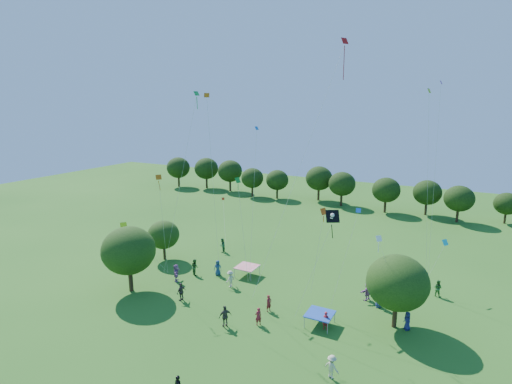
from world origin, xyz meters
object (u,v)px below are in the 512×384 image
object	(u,v)px
near_tree_north	(163,235)
red_high_kite	(327,95)
near_tree_west	(129,250)
tent_blue	(320,314)
pirate_kite	(332,218)
tent_red_stripe	(247,267)
near_tree_east	(397,283)

from	to	relation	value
near_tree_north	red_high_kite	xyz separation A→B (m)	(19.22, 0.74, 15.97)
near_tree_west	tent_blue	distance (m)	19.23
pirate_kite	tent_red_stripe	bearing A→B (deg)	149.94
near_tree_west	near_tree_east	world-z (taller)	near_tree_west
near_tree_north	near_tree_east	bearing A→B (deg)	-6.03
near_tree_north	pirate_kite	distance (m)	23.86
pirate_kite	red_high_kite	bearing A→B (deg)	113.45
near_tree_east	red_high_kite	distance (m)	17.30
tent_red_stripe	red_high_kite	bearing A→B (deg)	2.51
near_tree_west	near_tree_north	size ratio (longest dim) A/B	1.39
near_tree_east	tent_blue	size ratio (longest dim) A/B	2.85
near_tree_west	pirate_kite	xyz separation A→B (m)	(19.59, 2.08, 5.37)
near_tree_west	red_high_kite	size ratio (longest dim) A/B	0.29
near_tree_north	near_tree_east	xyz separation A→B (m)	(26.95, -2.85, 0.91)
near_tree_east	tent_red_stripe	world-z (taller)	near_tree_east
near_tree_north	pirate_kite	world-z (taller)	pirate_kite
tent_red_stripe	near_tree_north	bearing A→B (deg)	-178.03
near_tree_east	red_high_kite	size ratio (longest dim) A/B	0.27
tent_blue	red_high_kite	bearing A→B (deg)	108.67
tent_blue	near_tree_north	bearing A→B (deg)	165.50
near_tree_north	red_high_kite	distance (m)	25.00
near_tree_west	pirate_kite	world-z (taller)	pirate_kite
near_tree_east	red_high_kite	xyz separation A→B (m)	(-7.73, 3.58, 15.06)
near_tree_west	near_tree_north	xyz separation A→B (m)	(-2.55, 8.08, -1.19)
pirate_kite	near_tree_north	bearing A→B (deg)	164.85
near_tree_east	pirate_kite	bearing A→B (deg)	-146.77
near_tree_north	tent_blue	distance (m)	22.13
near_tree_east	pirate_kite	distance (m)	8.06
near_tree_north	near_tree_east	distance (m)	27.12
tent_red_stripe	red_high_kite	xyz separation A→B (m)	(8.10, 0.36, 18.01)
near_tree_east	near_tree_north	bearing A→B (deg)	173.97
tent_red_stripe	red_high_kite	distance (m)	19.75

